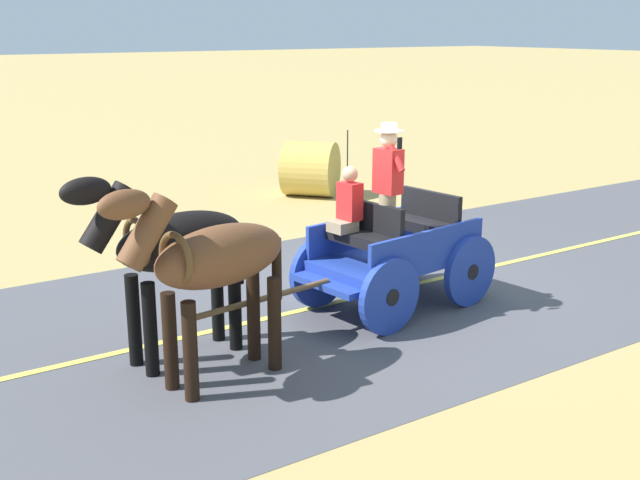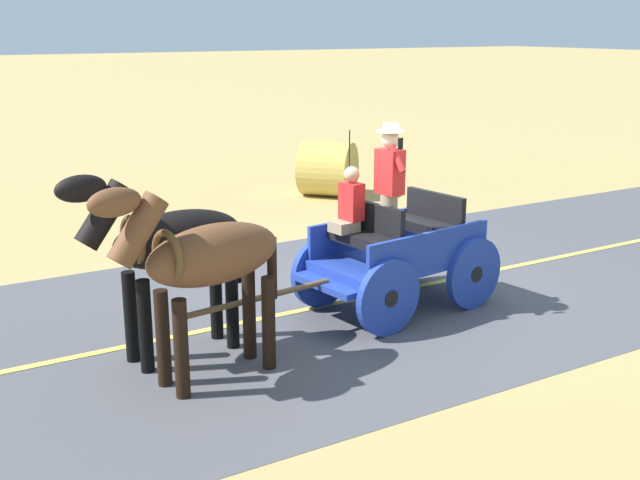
{
  "view_description": "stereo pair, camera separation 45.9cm",
  "coord_description": "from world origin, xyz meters",
  "px_view_note": "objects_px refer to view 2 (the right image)",
  "views": [
    {
      "loc": [
        -8.26,
        6.54,
        3.65
      ],
      "look_at": [
        -0.52,
        1.4,
        1.1
      ],
      "focal_mm": 43.99,
      "sensor_mm": 36.0,
      "label": 1
    },
    {
      "loc": [
        -8.5,
        6.15,
        3.65
      ],
      "look_at": [
        -0.52,
        1.4,
        1.1
      ],
      "focal_mm": 43.99,
      "sensor_mm": 36.0,
      "label": 2
    }
  ],
  "objects_px": {
    "horse_off_side": "(170,245)",
    "horse_drawn_carriage": "(394,250)",
    "hay_bale": "(328,169)",
    "horse_near_side": "(205,260)"
  },
  "relations": [
    {
      "from": "horse_near_side",
      "to": "horse_off_side",
      "type": "relative_size",
      "value": 1.0
    },
    {
      "from": "horse_off_side",
      "to": "hay_bale",
      "type": "relative_size",
      "value": 1.84
    },
    {
      "from": "horse_off_side",
      "to": "horse_drawn_carriage",
      "type": "bearing_deg",
      "value": -89.79
    },
    {
      "from": "horse_drawn_carriage",
      "to": "horse_near_side",
      "type": "distance_m",
      "value": 3.09
    },
    {
      "from": "horse_off_side",
      "to": "horse_near_side",
      "type": "bearing_deg",
      "value": -172.59
    },
    {
      "from": "horse_drawn_carriage",
      "to": "horse_off_side",
      "type": "height_order",
      "value": "horse_drawn_carriage"
    },
    {
      "from": "horse_drawn_carriage",
      "to": "hay_bale",
      "type": "relative_size",
      "value": 3.76
    },
    {
      "from": "horse_off_side",
      "to": "hay_bale",
      "type": "xyz_separation_m",
      "value": [
        6.6,
        -6.05,
        -0.72
      ]
    },
    {
      "from": "horse_drawn_carriage",
      "to": "horse_off_side",
      "type": "relative_size",
      "value": 2.04
    },
    {
      "from": "hay_bale",
      "to": "horse_near_side",
      "type": "bearing_deg",
      "value": 141.01
    }
  ]
}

